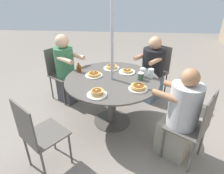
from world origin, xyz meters
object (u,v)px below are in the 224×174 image
at_px(patio_chair_north, 157,68).
at_px(diner_east, 66,72).
at_px(patio_chair_west, 195,125).
at_px(pancake_plate_a, 94,75).
at_px(patio_chair_south, 37,133).
at_px(diner_west, 180,119).
at_px(coffee_cup, 141,76).
at_px(pancake_plate_c, 97,93).
at_px(pancake_plate_d, 111,67).
at_px(pancake_plate_e, 138,87).
at_px(drinking_glass_b, 142,72).
at_px(diner_north, 151,72).
at_px(patio_table, 112,88).
at_px(syrup_bottle, 79,68).
at_px(pancake_plate_b, 127,71).
at_px(drinking_glass_a, 151,73).
at_px(patio_chair_east, 60,70).

relative_size(patio_chair_north, diner_east, 0.78).
bearing_deg(patio_chair_west, pancake_plate_a, 93.47).
relative_size(patio_chair_south, diner_west, 0.80).
bearing_deg(diner_west, patio_chair_west, -90.00).
bearing_deg(coffee_cup, pancake_plate_c, -49.22).
bearing_deg(pancake_plate_a, pancake_plate_d, 140.04).
relative_size(pancake_plate_c, pancake_plate_e, 1.00).
bearing_deg(patio_chair_south, coffee_cup, 77.79).
bearing_deg(pancake_plate_c, pancake_plate_d, 172.25).
bearing_deg(drinking_glass_b, diner_north, 162.00).
distance_m(diner_east, drinking_glass_b, 1.36).
height_order(patio_table, diner_north, diner_north).
xyz_separation_m(patio_chair_south, pancake_plate_a, (-1.02, 0.45, 0.22)).
bearing_deg(patio_chair_north, pancake_plate_e, 110.61).
bearing_deg(syrup_bottle, pancake_plate_e, 60.92).
bearing_deg(patio_table, syrup_bottle, -112.09).
relative_size(patio_table, diner_north, 1.17).
height_order(pancake_plate_a, syrup_bottle, syrup_bottle).
bearing_deg(diner_east, pancake_plate_b, 106.79).
distance_m(diner_north, syrup_bottle, 1.31).
height_order(patio_chair_north, patio_chair_west, same).
distance_m(pancake_plate_d, drinking_glass_a, 0.63).
relative_size(diner_east, coffee_cup, 11.44).
bearing_deg(pancake_plate_c, patio_chair_east, -144.13).
xyz_separation_m(diner_north, diner_east, (0.20, -1.47, 0.05)).
bearing_deg(diner_north, pancake_plate_e, 113.84).
bearing_deg(drinking_glass_b, patio_chair_south, -47.19).
distance_m(patio_chair_west, pancake_plate_b, 1.21).
height_order(patio_chair_east, patio_chair_west, same).
xyz_separation_m(patio_chair_north, syrup_bottle, (0.71, -1.26, 0.25)).
bearing_deg(patio_chair_south, pancake_plate_a, 103.52).
bearing_deg(patio_chair_south, diner_north, 89.03).
bearing_deg(pancake_plate_b, diner_east, -108.31).
relative_size(patio_chair_north, drinking_glass_a, 7.13).
bearing_deg(syrup_bottle, drinking_glass_a, 83.41).
bearing_deg(drinking_glass_b, patio_table, -75.19).
relative_size(patio_table, diner_west, 1.13).
height_order(syrup_bottle, coffee_cup, syrup_bottle).
xyz_separation_m(diner_east, coffee_cup, (0.58, 1.22, 0.22)).
distance_m(patio_chair_south, drinking_glass_a, 1.64).
height_order(pancake_plate_e, drinking_glass_a, drinking_glass_a).
height_order(patio_chair_north, diner_east, diner_east).
bearing_deg(pancake_plate_b, drinking_glass_b, 59.23).
relative_size(patio_chair_north, pancake_plate_d, 3.79).
bearing_deg(patio_chair_north, drinking_glass_a, 114.94).
relative_size(pancake_plate_d, syrup_bottle, 1.75).
bearing_deg(patio_chair_north, patio_chair_south, 91.05).
relative_size(patio_table, diner_east, 1.11).
distance_m(pancake_plate_c, coffee_cup, 0.71).
bearing_deg(pancake_plate_a, pancake_plate_b, 108.59).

